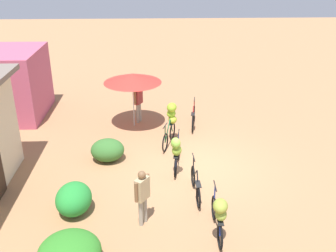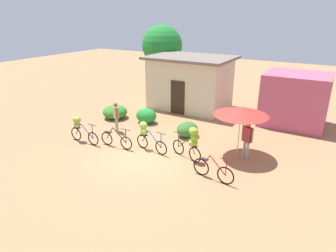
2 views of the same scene
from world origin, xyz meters
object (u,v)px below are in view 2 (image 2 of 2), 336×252
(tree_behind_building, at_px, (162,46))
(bicycle_center_loaded, at_px, (147,134))
(person_bystander, at_px, (116,114))
(person_vendor, at_px, (247,137))
(building_low, at_px, (190,82))
(shop_pink, at_px, (295,99))
(bicycle_by_shop, at_px, (192,141))
(bicycle_rightmost, at_px, (213,170))
(bicycle_leftmost, at_px, (80,127))
(market_umbrella, at_px, (241,111))
(bicycle_near_pile, at_px, (116,140))

(tree_behind_building, distance_m, bicycle_center_loaded, 10.50)
(person_bystander, bearing_deg, person_vendor, 2.72)
(building_low, bearing_deg, person_vendor, -45.82)
(person_bystander, bearing_deg, shop_pink, 37.21)
(bicycle_by_shop, bearing_deg, bicycle_rightmost, -35.22)
(building_low, height_order, bicycle_by_shop, building_low)
(bicycle_center_loaded, bearing_deg, person_vendor, 18.03)
(bicycle_leftmost, distance_m, bicycle_center_loaded, 3.29)
(bicycle_by_shop, height_order, person_bystander, person_bystander)
(bicycle_center_loaded, height_order, bicycle_by_shop, bicycle_by_shop)
(building_low, bearing_deg, market_umbrella, -47.12)
(bicycle_near_pile, bearing_deg, building_low, 89.23)
(bicycle_by_shop, distance_m, person_vendor, 2.26)
(market_umbrella, distance_m, bicycle_leftmost, 7.29)
(tree_behind_building, height_order, bicycle_by_shop, tree_behind_building)
(shop_pink, distance_m, person_vendor, 5.49)
(tree_behind_building, height_order, bicycle_leftmost, tree_behind_building)
(market_umbrella, height_order, bicycle_leftmost, market_umbrella)
(market_umbrella, bearing_deg, bicycle_by_shop, -136.86)
(shop_pink, relative_size, market_umbrella, 1.44)
(bicycle_leftmost, distance_m, bicycle_by_shop, 5.39)
(market_umbrella, distance_m, bicycle_rightmost, 2.86)
(bicycle_near_pile, distance_m, bicycle_center_loaded, 1.47)
(shop_pink, relative_size, bicycle_by_shop, 2.05)
(shop_pink, height_order, bicycle_by_shop, shop_pink)
(tree_behind_building, bearing_deg, bicycle_by_shop, -52.62)
(shop_pink, height_order, person_vendor, shop_pink)
(bicycle_rightmost, relative_size, person_vendor, 1.02)
(building_low, xyz_separation_m, bicycle_near_pile, (-0.10, -7.18, -1.28))
(bicycle_by_shop, height_order, bicycle_rightmost, bicycle_by_shop)
(building_low, bearing_deg, person_bystander, -102.73)
(shop_pink, relative_size, bicycle_leftmost, 1.84)
(bicycle_center_loaded, xyz_separation_m, person_vendor, (4.02, 1.31, 0.26))
(tree_behind_building, distance_m, bicycle_rightmost, 13.16)
(person_bystander, bearing_deg, bicycle_rightmost, -17.27)
(bicycle_near_pile, bearing_deg, bicycle_center_loaded, 19.50)
(building_low, bearing_deg, bicycle_center_loaded, -79.57)
(market_umbrella, distance_m, bicycle_near_pile, 5.57)
(market_umbrella, relative_size, bicycle_near_pile, 1.31)
(bicycle_leftmost, height_order, bicycle_by_shop, bicycle_by_shop)
(tree_behind_building, relative_size, bicycle_center_loaded, 2.89)
(bicycle_leftmost, xyz_separation_m, bicycle_near_pile, (1.85, 0.36, -0.39))
(market_umbrella, relative_size, bicycle_rightmost, 1.32)
(shop_pink, height_order, bicycle_leftmost, shop_pink)
(shop_pink, distance_m, tree_behind_building, 10.15)
(bicycle_by_shop, bearing_deg, person_vendor, 33.01)
(building_low, bearing_deg, shop_pink, -0.13)
(market_umbrella, height_order, bicycle_by_shop, market_umbrella)
(bicycle_rightmost, bearing_deg, person_bystander, 162.73)
(tree_behind_building, relative_size, bicycle_by_shop, 3.16)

